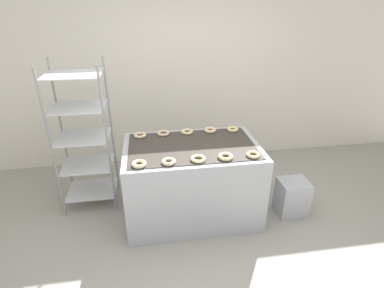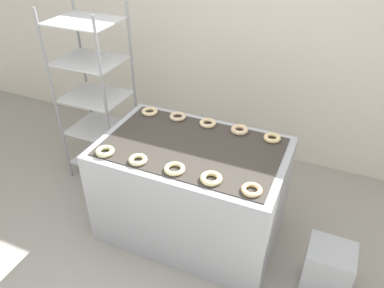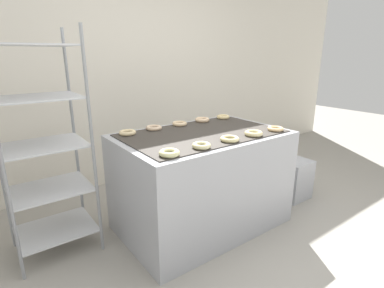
{
  "view_description": "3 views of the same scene",
  "coord_description": "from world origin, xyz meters",
  "px_view_note": "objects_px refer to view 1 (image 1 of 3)",
  "views": [
    {
      "loc": [
        -0.43,
        -2.09,
        2.26
      ],
      "look_at": [
        0.0,
        0.71,
        0.89
      ],
      "focal_mm": 28.0,
      "sensor_mm": 36.0,
      "label": 1
    },
    {
      "loc": [
        0.93,
        -1.43,
        2.47
      ],
      "look_at": [
        0.0,
        0.71,
        0.89
      ],
      "focal_mm": 35.0,
      "sensor_mm": 36.0,
      "label": 2
    },
    {
      "loc": [
        -1.54,
        -1.22,
        1.52
      ],
      "look_at": [
        0.0,
        0.86,
        0.74
      ],
      "focal_mm": 28.0,
      "sensor_mm": 36.0,
      "label": 3
    }
  ],
  "objects_px": {
    "glaze_bin": "(292,197)",
    "donut_near_left": "(169,161)",
    "donut_near_rightmost": "(253,155)",
    "donut_far_right": "(210,130)",
    "donut_near_center": "(198,159)",
    "donut_near_right": "(226,156)",
    "donut_far_center": "(187,132)",
    "baking_rack_cart": "(84,137)",
    "fryer_machine": "(192,181)",
    "donut_near_leftmost": "(139,164)",
    "donut_far_leftmost": "(140,135)",
    "donut_far_rightmost": "(233,129)",
    "donut_far_left": "(163,133)"
  },
  "relations": [
    {
      "from": "baking_rack_cart",
      "to": "donut_near_center",
      "type": "height_order",
      "value": "baking_rack_cart"
    },
    {
      "from": "donut_far_leftmost",
      "to": "glaze_bin",
      "type": "bearing_deg",
      "value": -16.43
    },
    {
      "from": "donut_near_right",
      "to": "glaze_bin",
      "type": "bearing_deg",
      "value": 9.86
    },
    {
      "from": "donut_near_right",
      "to": "donut_far_right",
      "type": "height_order",
      "value": "same"
    },
    {
      "from": "donut_near_center",
      "to": "donut_far_right",
      "type": "xyz_separation_m",
      "value": [
        0.26,
        0.66,
        0.0
      ]
    },
    {
      "from": "donut_far_right",
      "to": "donut_far_rightmost",
      "type": "xyz_separation_m",
      "value": [
        0.27,
        -0.01,
        -0.0
      ]
    },
    {
      "from": "donut_far_leftmost",
      "to": "donut_far_right",
      "type": "xyz_separation_m",
      "value": [
        0.81,
        0.02,
        0.0
      ]
    },
    {
      "from": "donut_near_leftmost",
      "to": "donut_far_rightmost",
      "type": "distance_m",
      "value": 1.27
    },
    {
      "from": "baking_rack_cart",
      "to": "donut_near_center",
      "type": "distance_m",
      "value": 1.39
    },
    {
      "from": "baking_rack_cart",
      "to": "donut_far_leftmost",
      "type": "distance_m",
      "value": 0.63
    },
    {
      "from": "glaze_bin",
      "to": "donut_far_center",
      "type": "xyz_separation_m",
      "value": [
        -1.14,
        0.51,
        0.68
      ]
    },
    {
      "from": "fryer_machine",
      "to": "donut_near_center",
      "type": "relative_size",
      "value": 9.73
    },
    {
      "from": "donut_near_leftmost",
      "to": "donut_far_left",
      "type": "relative_size",
      "value": 0.99
    },
    {
      "from": "glaze_bin",
      "to": "donut_far_rightmost",
      "type": "distance_m",
      "value": 1.04
    },
    {
      "from": "glaze_bin",
      "to": "donut_far_leftmost",
      "type": "height_order",
      "value": "donut_far_leftmost"
    },
    {
      "from": "donut_far_leftmost",
      "to": "donut_far_center",
      "type": "xyz_separation_m",
      "value": [
        0.53,
        0.02,
        0.0
      ]
    },
    {
      "from": "donut_near_left",
      "to": "donut_near_rightmost",
      "type": "height_order",
      "value": "donut_near_left"
    },
    {
      "from": "donut_near_right",
      "to": "donut_far_leftmost",
      "type": "distance_m",
      "value": 1.04
    },
    {
      "from": "donut_far_right",
      "to": "donut_near_center",
      "type": "bearing_deg",
      "value": -111.08
    },
    {
      "from": "donut_near_rightmost",
      "to": "donut_far_center",
      "type": "distance_m",
      "value": 0.87
    },
    {
      "from": "fryer_machine",
      "to": "donut_near_leftmost",
      "type": "relative_size",
      "value": 10.27
    },
    {
      "from": "donut_near_right",
      "to": "donut_far_right",
      "type": "bearing_deg",
      "value": 91.09
    },
    {
      "from": "baking_rack_cart",
      "to": "glaze_bin",
      "type": "height_order",
      "value": "baking_rack_cart"
    },
    {
      "from": "baking_rack_cart",
      "to": "donut_near_leftmost",
      "type": "height_order",
      "value": "baking_rack_cart"
    },
    {
      "from": "donut_far_left",
      "to": "donut_far_right",
      "type": "height_order",
      "value": "donut_far_right"
    },
    {
      "from": "fryer_machine",
      "to": "glaze_bin",
      "type": "xyz_separation_m",
      "value": [
        1.14,
        -0.17,
        -0.22
      ]
    },
    {
      "from": "donut_near_center",
      "to": "donut_near_rightmost",
      "type": "xyz_separation_m",
      "value": [
        0.55,
        0.0,
        -0.0
      ]
    },
    {
      "from": "baking_rack_cart",
      "to": "donut_near_left",
      "type": "xyz_separation_m",
      "value": [
        0.89,
        -0.74,
        0.02
      ]
    },
    {
      "from": "donut_near_leftmost",
      "to": "donut_near_right",
      "type": "relative_size",
      "value": 0.93
    },
    {
      "from": "baking_rack_cart",
      "to": "donut_far_left",
      "type": "relative_size",
      "value": 12.16
    },
    {
      "from": "donut_near_center",
      "to": "donut_near_rightmost",
      "type": "relative_size",
      "value": 1.07
    },
    {
      "from": "baking_rack_cart",
      "to": "donut_far_center",
      "type": "xyz_separation_m",
      "value": [
        1.16,
        -0.07,
        0.02
      ]
    },
    {
      "from": "donut_near_left",
      "to": "donut_far_left",
      "type": "distance_m",
      "value": 0.67
    },
    {
      "from": "donut_near_left",
      "to": "donut_near_center",
      "type": "distance_m",
      "value": 0.28
    },
    {
      "from": "glaze_bin",
      "to": "donut_near_left",
      "type": "distance_m",
      "value": 1.57
    },
    {
      "from": "donut_near_center",
      "to": "donut_near_right",
      "type": "distance_m",
      "value": 0.27
    },
    {
      "from": "fryer_machine",
      "to": "donut_near_center",
      "type": "xyz_separation_m",
      "value": [
        0.01,
        -0.32,
        0.45
      ]
    },
    {
      "from": "fryer_machine",
      "to": "donut_far_leftmost",
      "type": "bearing_deg",
      "value": 149.34
    },
    {
      "from": "donut_near_center",
      "to": "donut_far_rightmost",
      "type": "relative_size",
      "value": 1.11
    },
    {
      "from": "donut_near_left",
      "to": "donut_near_right",
      "type": "bearing_deg",
      "value": 1.22
    },
    {
      "from": "donut_far_leftmost",
      "to": "donut_far_rightmost",
      "type": "height_order",
      "value": "same"
    },
    {
      "from": "glaze_bin",
      "to": "donut_far_right",
      "type": "xyz_separation_m",
      "value": [
        -0.87,
        0.51,
        0.68
      ]
    },
    {
      "from": "baking_rack_cart",
      "to": "donut_near_center",
      "type": "relative_size",
      "value": 11.61
    },
    {
      "from": "donut_far_left",
      "to": "donut_far_center",
      "type": "xyz_separation_m",
      "value": [
        0.27,
        -0.0,
        0.0
      ]
    },
    {
      "from": "donut_near_center",
      "to": "donut_near_rightmost",
      "type": "bearing_deg",
      "value": 0.15
    },
    {
      "from": "glaze_bin",
      "to": "donut_far_left",
      "type": "bearing_deg",
      "value": 160.05
    },
    {
      "from": "fryer_machine",
      "to": "donut_far_leftmost",
      "type": "distance_m",
      "value": 0.78
    },
    {
      "from": "donut_near_center",
      "to": "donut_near_rightmost",
      "type": "height_order",
      "value": "donut_near_center"
    },
    {
      "from": "fryer_machine",
      "to": "donut_near_right",
      "type": "bearing_deg",
      "value": -49.15
    },
    {
      "from": "donut_near_rightmost",
      "to": "donut_far_right",
      "type": "relative_size",
      "value": 0.97
    }
  ]
}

